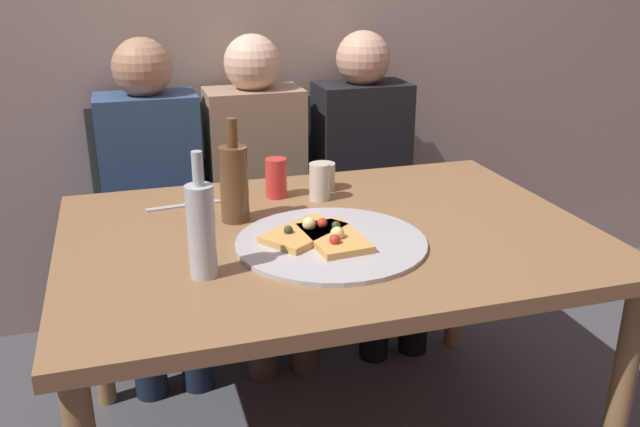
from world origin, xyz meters
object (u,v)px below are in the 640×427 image
object	(u,v)px
chair_right	(355,190)
tumbler_near	(323,177)
pizza_slice_last	(334,237)
chair_left	(154,209)
pizza_tray	(331,242)
soda_can	(276,178)
table_knife	(184,206)
dining_table	(329,255)
tumbler_far	(320,182)
wine_bottle	(201,229)
chair_middle	(254,200)
pizza_slice_extra	(305,232)
guest_by_wall	(369,171)
guest_in_beanie	(261,180)
beer_bottle	(234,182)
guest_in_sweater	(154,190)

from	to	relation	value
chair_right	tumbler_near	bearing A→B (deg)	60.90
pizza_slice_last	chair_left	size ratio (longest dim) A/B	0.26
pizza_tray	chair_left	world-z (taller)	chair_left
chair_left	soda_can	bearing A→B (deg)	120.44
table_knife	dining_table	bearing A→B (deg)	-46.36
tumbler_near	tumbler_far	xyz separation A→B (m)	(-0.04, -0.09, 0.01)
wine_bottle	chair_middle	bearing A→B (deg)	73.01
pizza_tray	pizza_slice_extra	world-z (taller)	pizza_slice_extra
wine_bottle	chair_right	size ratio (longest dim) A/B	0.33
tumbler_near	chair_middle	distance (m)	0.63
soda_can	guest_by_wall	world-z (taller)	guest_by_wall
chair_right	guest_by_wall	xyz separation A→B (m)	(0.00, -0.15, 0.13)
dining_table	guest_in_beanie	distance (m)	0.76
beer_bottle	dining_table	bearing A→B (deg)	-32.80
pizza_slice_extra	wine_bottle	distance (m)	0.33
wine_bottle	guest_by_wall	world-z (taller)	guest_by_wall
chair_middle	guest_by_wall	size ratio (longest dim) A/B	0.77
beer_bottle	chair_left	bearing A→B (deg)	104.20
tumbler_far	guest_in_beanie	size ratio (longest dim) A/B	0.10
dining_table	tumbler_far	size ratio (longest dim) A/B	12.43
beer_bottle	guest_in_sweater	distance (m)	0.67
dining_table	chair_right	size ratio (longest dim) A/B	1.58
pizza_tray	table_knife	xyz separation A→B (m)	(-0.33, 0.40, -0.00)
tumbler_near	chair_middle	size ratio (longest dim) A/B	0.10
table_knife	pizza_slice_extra	bearing A→B (deg)	-57.96
pizza_slice_extra	soda_can	world-z (taller)	soda_can
dining_table	soda_can	bearing A→B (deg)	103.03
chair_left	pizza_tray	bearing A→B (deg)	111.59
table_knife	wine_bottle	bearing A→B (deg)	-96.47
beer_bottle	chair_left	distance (m)	0.85
tumbler_far	guest_in_sweater	bearing A→B (deg)	132.97
pizza_slice_last	chair_middle	distance (m)	1.04
guest_by_wall	wine_bottle	bearing A→B (deg)	50.82
pizza_slice_extra	chair_right	world-z (taller)	chair_right
chair_middle	chair_right	size ratio (longest dim) A/B	1.00
wine_bottle	tumbler_near	distance (m)	0.69
chair_middle	guest_by_wall	bearing A→B (deg)	160.69
chair_middle	guest_in_beanie	world-z (taller)	guest_in_beanie
tumbler_near	beer_bottle	bearing A→B (deg)	-149.00
tumbler_near	soda_can	distance (m)	0.16
guest_in_sweater	soda_can	bearing A→B (deg)	128.27
tumbler_near	guest_in_beanie	bearing A→B (deg)	105.51
tumbler_near	guest_by_wall	distance (m)	0.54
tumbler_near	guest_in_sweater	world-z (taller)	guest_in_sweater
guest_in_sweater	guest_by_wall	xyz separation A→B (m)	(0.82, 0.00, 0.00)
tumbler_near	dining_table	bearing A→B (deg)	-104.39
dining_table	pizza_slice_last	bearing A→B (deg)	-100.06
chair_left	chair_right	xyz separation A→B (m)	(0.82, 0.00, 0.00)
chair_left	pizza_slice_last	bearing A→B (deg)	111.67
wine_bottle	soda_can	world-z (taller)	wine_bottle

